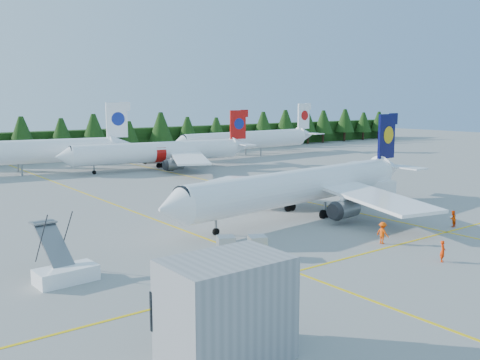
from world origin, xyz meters
TOP-DOWN VIEW (x-y plane):
  - ground at (0.00, 0.00)m, footprint 320.00×320.00m
  - taxi_stripe_a at (-14.00, 20.00)m, footprint 0.25×120.00m
  - taxi_stripe_b at (6.00, 20.00)m, footprint 0.25×120.00m
  - taxi_stripe_cross at (0.00, -6.00)m, footprint 80.00×0.25m
  - treeline_hedge at (0.00, 82.00)m, footprint 220.00×4.00m
  - terminal_building at (-26.00, -14.00)m, footprint 6.00×4.00m
  - airliner_navy at (-1.16, 7.80)m, footprint 37.33×30.58m
  - airliner_red at (5.44, 52.24)m, footprint 36.52×29.89m
  - airliner_far_right at (32.43, 61.32)m, footprint 40.35×5.89m
  - airstairs at (-28.39, 2.34)m, footprint 4.28×5.81m
  - service_truck at (12.56, 8.49)m, footprint 5.85×4.10m
  - uld_pair at (-15.00, -0.78)m, footprint 4.52×3.63m
  - crew_a at (-2.95, -11.19)m, footprint 0.74×0.64m
  - crew_b at (8.45, -5.08)m, footprint 0.87×0.72m
  - crew_c at (-2.37, -4.89)m, footprint 0.57×0.83m

SIDE VIEW (x-z plane):
  - ground at x=0.00m, z-range 0.00..0.00m
  - taxi_stripe_a at x=-14.00m, z-range 0.00..0.01m
  - taxi_stripe_b at x=6.00m, z-range 0.00..0.01m
  - taxi_stripe_cross at x=0.00m, z-range 0.00..0.01m
  - airstairs at x=-28.39m, z-range -1.06..2.69m
  - crew_b at x=8.45m, z-range 0.00..1.67m
  - crew_a at x=-2.95m, z-range 0.00..1.72m
  - crew_c at x=-2.37m, z-range 0.00..1.97m
  - uld_pair at x=-15.00m, z-range 0.26..1.78m
  - service_truck at x=12.56m, z-range -0.01..2.65m
  - terminal_building at x=-26.00m, z-range 0.00..5.20m
  - treeline_hedge at x=0.00m, z-range 0.00..6.00m
  - airliner_red at x=5.44m, z-range -2.12..8.51m
  - airliner_navy at x=-1.16m, z-range -2.17..8.70m
  - airliner_far_right at x=32.43m, z-range -2.19..9.54m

